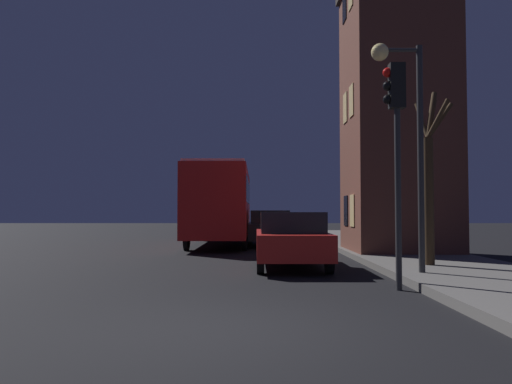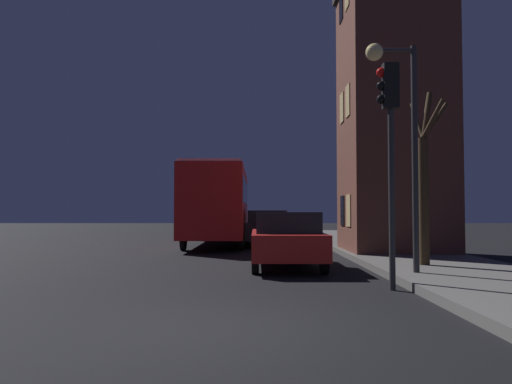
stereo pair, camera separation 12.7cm
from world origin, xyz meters
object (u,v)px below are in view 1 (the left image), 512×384
object	(u,v)px
streetlamp	(403,114)
car_far_lane	(265,224)
car_mid_lane	(268,228)
car_near_lane	(289,239)
bus	(220,200)
bare_tree	(428,177)
traffic_light	(394,127)

from	to	relation	value
streetlamp	car_far_lane	world-z (taller)	streetlamp
car_mid_lane	car_near_lane	bearing A→B (deg)	-87.61
bus	car_mid_lane	world-z (taller)	bus
streetlamp	car_near_lane	xyz separation A→B (m)	(-2.42, 2.52, -2.95)
bare_tree	car_near_lane	xyz separation A→B (m)	(-3.55, 0.87, -1.65)
streetlamp	car_near_lane	world-z (taller)	streetlamp
traffic_light	car_far_lane	distance (m)	23.09
streetlamp	car_far_lane	xyz separation A→B (m)	(-2.66, 21.46, -3.00)
car_far_lane	bus	bearing A→B (deg)	-103.67
car_far_lane	car_mid_lane	bearing A→B (deg)	-90.63
car_near_lane	car_far_lane	xyz separation A→B (m)	(-0.25, 18.94, -0.04)
traffic_light	bare_tree	bearing A→B (deg)	60.51
traffic_light	bare_tree	distance (m)	3.60
streetlamp	traffic_light	bearing A→B (deg)	-113.17
traffic_light	bus	xyz separation A→B (m)	(-4.38, 13.32, -1.13)
car_near_lane	bare_tree	bearing A→B (deg)	-13.79
car_far_lane	bare_tree	bearing A→B (deg)	-79.16
bare_tree	bus	bearing A→B (deg)	120.80
streetlamp	bare_tree	bearing A→B (deg)	55.65
bus	car_far_lane	bearing A→B (deg)	76.33
bare_tree	car_far_lane	world-z (taller)	bare_tree
bare_tree	car_mid_lane	distance (m)	10.36
traffic_light	car_mid_lane	xyz separation A→B (m)	(-2.17, 12.52, -2.39)
traffic_light	car_near_lane	world-z (taller)	traffic_light
streetlamp	car_mid_lane	size ratio (longest dim) A/B	1.20
car_near_lane	bus	bearing A→B (deg)	105.30
traffic_light	car_near_lane	xyz separation A→B (m)	(-1.81, 3.93, -2.42)
traffic_light	streetlamp	bearing A→B (deg)	66.83
car_mid_lane	bare_tree	bearing A→B (deg)	-67.56
traffic_light	car_near_lane	distance (m)	4.96
bus	car_far_lane	world-z (taller)	bus
car_mid_lane	car_far_lane	bearing A→B (deg)	89.37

